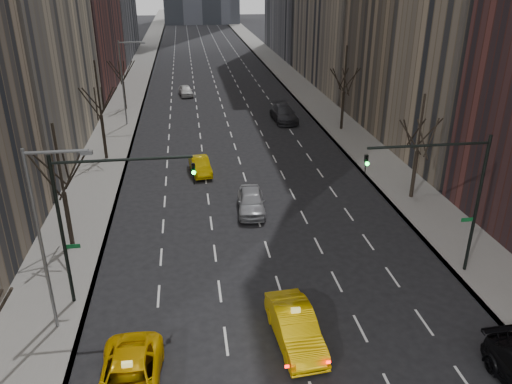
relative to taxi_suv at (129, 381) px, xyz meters
name	(u,v)px	position (x,y,z in m)	size (l,w,h in m)	color
sidewalk_left	(135,81)	(-4.90, 64.70, -0.68)	(4.50, 320.00, 0.15)	slate
sidewalk_right	(289,76)	(19.60, 64.70, -0.68)	(4.50, 320.00, 0.15)	slate
tree_lw_b	(64,192)	(-4.65, 12.70, 2.97)	(3.36, 3.50, 7.82)	black
tree_lw_c	(101,116)	(-4.65, 28.70, 3.28)	(3.36, 3.50, 8.74)	black
tree_lw_d	(123,81)	(-4.65, 46.70, 2.81)	(3.36, 3.50, 7.36)	black
tree_rw_b	(417,152)	(19.35, 16.70, 2.97)	(3.36, 3.50, 7.82)	black
tree_rw_c	(344,93)	(19.35, 34.70, 3.28)	(3.36, 3.50, 8.74)	black
traffic_mast_left	(94,206)	(-1.76, 6.70, 4.73)	(6.69, 0.39, 8.00)	black
traffic_mast_right	(451,185)	(16.46, 6.70, 4.73)	(6.69, 0.39, 8.00)	black
streetlight_near	(46,225)	(-3.49, 4.70, 4.86)	(2.83, 0.22, 9.00)	slate
streetlight_far	(125,75)	(-3.49, 39.70, 4.86)	(2.83, 0.22, 9.00)	slate
taxi_suv	(129,381)	(0.00, 0.00, 0.00)	(2.50, 5.42, 1.51)	#E7AE04
taxi_sedan	(295,327)	(7.26, 2.24, 0.07)	(1.75, 5.01, 1.65)	#FFC505
silver_sedan_ahead	(251,201)	(7.04, 16.17, 0.04)	(1.89, 4.69, 1.60)	#9FA1A7
far_taxi	(200,166)	(3.74, 24.08, -0.07)	(1.45, 4.16, 1.37)	#DFB504
far_suv_grey	(284,114)	(13.83, 39.04, 0.11)	(2.43, 5.97, 1.73)	#2F2F34
far_car_white	(186,91)	(2.85, 53.47, -0.06)	(1.65, 4.10, 1.40)	white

